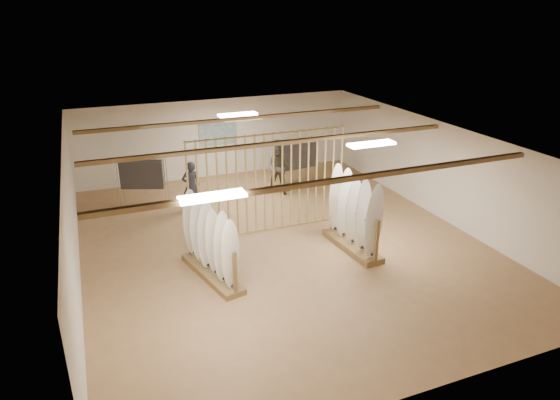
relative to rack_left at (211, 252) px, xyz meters
name	(u,v)px	position (x,y,z in m)	size (l,w,h in m)	color
floor	(280,242)	(2.14, 1.08, -0.63)	(12.00, 12.00, 0.00)	#AC8153
ceiling	(280,140)	(2.14, 1.08, 2.17)	(12.00, 12.00, 0.00)	gray
wall_back	(218,138)	(2.14, 7.08, 0.77)	(12.00, 12.00, 0.00)	white
wall_front	(426,322)	(2.14, -4.92, 0.77)	(12.00, 12.00, 0.00)	white
wall_left	(71,223)	(-2.86, 1.08, 0.77)	(12.00, 12.00, 0.00)	white
wall_right	(439,170)	(7.14, 1.08, 0.77)	(12.00, 12.00, 0.00)	white
ceiling_slats	(280,143)	(2.14, 1.08, 2.09)	(9.50, 6.12, 0.10)	olive
light_panels	(280,142)	(2.14, 1.08, 2.11)	(1.20, 0.35, 0.06)	white
bamboo_partition	(269,183)	(2.14, 1.88, 0.77)	(4.45, 0.05, 2.78)	tan
poster	(218,133)	(2.14, 7.06, 0.97)	(1.40, 0.03, 0.90)	teal
rack_left	(211,252)	(0.00, 0.00, 0.00)	(1.01, 2.35, 1.85)	olive
rack_right	(353,225)	(3.73, 0.03, 0.05)	(0.69, 2.12, 1.99)	olive
clothing_rack_a	(142,174)	(-0.82, 5.17, 0.36)	(1.36, 0.81, 1.52)	silver
clothing_rack_b	(297,155)	(4.42, 5.18, 0.38)	(1.45, 0.56, 1.56)	silver
shopper_a	(191,183)	(0.48, 4.17, 0.24)	(0.64, 0.43, 1.74)	#26282E
shopper_b	(279,164)	(3.44, 4.37, 0.41)	(1.01, 0.79, 2.09)	#3B372E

